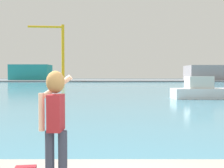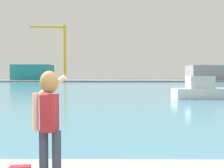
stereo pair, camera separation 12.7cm
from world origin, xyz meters
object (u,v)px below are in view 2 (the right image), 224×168
at_px(boat_moored, 206,91).
at_px(warehouse_right, 209,73).
at_px(person_photographer, 49,115).
at_px(warehouse_left, 33,72).
at_px(port_crane, 61,47).

relative_size(boat_moored, warehouse_right, 0.50).
relative_size(person_photographer, boat_moored, 0.24).
distance_m(boat_moored, warehouse_right, 72.24).
xyz_separation_m(person_photographer, boat_moored, (10.17, 22.26, -0.97)).
distance_m(person_photographer, warehouse_left, 97.00).
bearing_deg(port_crane, warehouse_left, 147.53).
bearing_deg(port_crane, person_photographer, -78.73).
height_order(person_photographer, warehouse_right, warehouse_right).
bearing_deg(warehouse_left, person_photographer, -72.77).
bearing_deg(warehouse_right, boat_moored, -109.90).
xyz_separation_m(warehouse_left, warehouse_right, (63.48, -2.48, -0.18)).
distance_m(warehouse_left, port_crane, 16.36).
bearing_deg(boat_moored, warehouse_left, 113.99).
height_order(boat_moored, warehouse_right, warehouse_right).
relative_size(warehouse_left, warehouse_right, 0.97).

